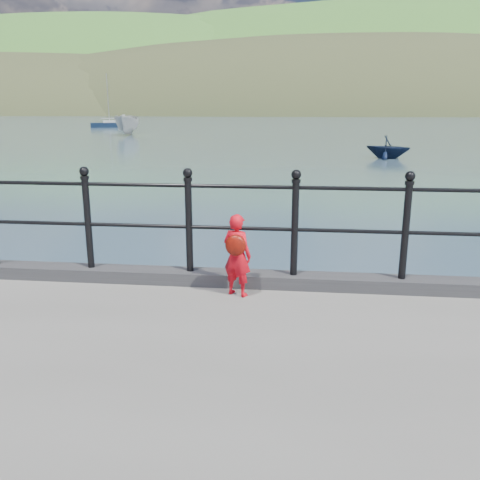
# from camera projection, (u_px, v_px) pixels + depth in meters

# --- Properties ---
(ground) EXTENTS (600.00, 600.00, 0.00)m
(ground) POSITION_uv_depth(u_px,v_px,m) (243.00, 357.00, 6.29)
(ground) COLOR #2D4251
(ground) RESTS_ON ground
(kerb) EXTENTS (60.00, 0.30, 0.15)m
(kerb) POSITION_uv_depth(u_px,v_px,m) (241.00, 279.00, 5.87)
(kerb) COLOR #28282B
(kerb) RESTS_ON quay
(railing) EXTENTS (18.11, 0.11, 1.20)m
(railing) POSITION_uv_depth(u_px,v_px,m) (241.00, 215.00, 5.68)
(railing) COLOR black
(railing) RESTS_ON kerb
(far_shore) EXTENTS (830.00, 200.00, 156.00)m
(far_shore) POSITION_uv_depth(u_px,v_px,m) (379.00, 163.00, 237.85)
(far_shore) COLOR #333A21
(far_shore) RESTS_ON ground
(child) EXTENTS (0.39, 0.35, 0.91)m
(child) POSITION_uv_depth(u_px,v_px,m) (237.00, 254.00, 5.45)
(child) COLOR red
(child) RESTS_ON quay
(launch_white) EXTENTS (2.93, 6.00, 2.22)m
(launch_white) POSITION_uv_depth(u_px,v_px,m) (128.00, 125.00, 53.95)
(launch_white) COLOR beige
(launch_white) RESTS_ON ground
(launch_navy) EXTENTS (3.30, 3.13, 1.36)m
(launch_navy) POSITION_uv_depth(u_px,v_px,m) (388.00, 147.00, 30.06)
(launch_navy) COLOR black
(launch_navy) RESTS_ON ground
(sailboat_left) EXTENTS (5.62, 3.82, 7.81)m
(sailboat_left) POSITION_uv_depth(u_px,v_px,m) (110.00, 125.00, 74.87)
(sailboat_left) COLOR black
(sailboat_left) RESTS_ON ground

